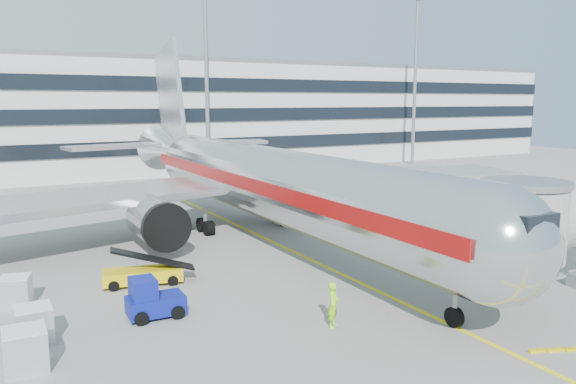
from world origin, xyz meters
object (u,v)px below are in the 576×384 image
main_jet (257,179)px  ramp_worker (333,305)px  cargo_container_right (15,291)px  baggage_tug (152,300)px  cargo_container_front (25,350)px  cargo_container_left (34,324)px  belt_loader (143,274)px

main_jet → ramp_worker: bearing=-105.3°
cargo_container_right → baggage_tug: bearing=-41.7°
baggage_tug → cargo_container_front: baggage_tug is taller
cargo_container_left → belt_loader: bearing=41.2°
belt_loader → baggage_tug: bearing=-100.2°
baggage_tug → cargo_container_right: (-5.36, 4.78, -0.11)m
baggage_tug → cargo_container_left: size_ratio=1.73×
baggage_tug → cargo_container_right: baggage_tug is taller
belt_loader → cargo_container_right: bearing=-178.5°
cargo_container_right → cargo_container_front: 7.54m
cargo_container_left → main_jet: bearing=37.1°
main_jet → cargo_container_left: main_jet is taller
belt_loader → cargo_container_left: belt_loader is taller
main_jet → cargo_container_left: (-16.34, -12.35, -3.47)m
baggage_tug → cargo_container_left: baggage_tug is taller
main_jet → cargo_container_front: 22.77m
cargo_container_front → cargo_container_right: bearing=88.9°
belt_loader → ramp_worker: size_ratio=2.22×
cargo_container_left → cargo_container_right: 5.01m
cargo_container_left → ramp_worker: (11.68, -4.74, 0.25)m
baggage_tug → cargo_container_front: 6.16m
baggage_tug → ramp_worker: 8.32m
cargo_container_right → cargo_container_front: cargo_container_front is taller
main_jet → cargo_container_front: size_ratio=31.97×
ramp_worker → belt_loader: bearing=80.0°
cargo_container_left → cargo_container_right: size_ratio=0.90×
cargo_container_right → ramp_worker: size_ratio=0.82×
belt_loader → cargo_container_front: (-6.40, -7.70, 0.20)m
cargo_container_left → cargo_container_right: (-0.37, 4.99, -0.03)m
baggage_tug → cargo_container_front: size_ratio=1.65×
baggage_tug → belt_loader: bearing=79.8°
main_jet → baggage_tug: main_jet is taller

